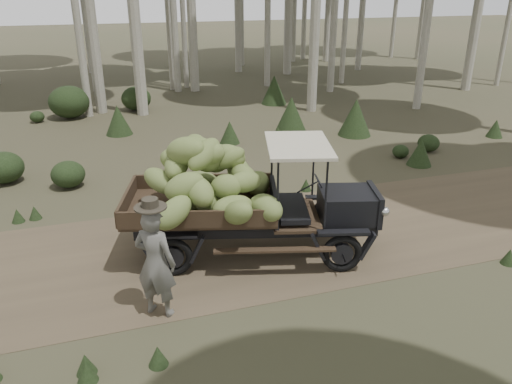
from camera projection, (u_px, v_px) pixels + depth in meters
ground at (266, 241)px, 9.85m from camera, size 120.00×120.00×0.00m
dirt_track at (266, 241)px, 9.85m from camera, size 70.00×4.00×0.01m
banana_truck at (228, 184)px, 8.83m from camera, size 4.86×2.74×2.39m
farmer at (155, 261)px, 7.36m from camera, size 0.77×0.72×1.92m
undergrowth at (214, 189)px, 10.99m from camera, size 24.34×24.28×1.38m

